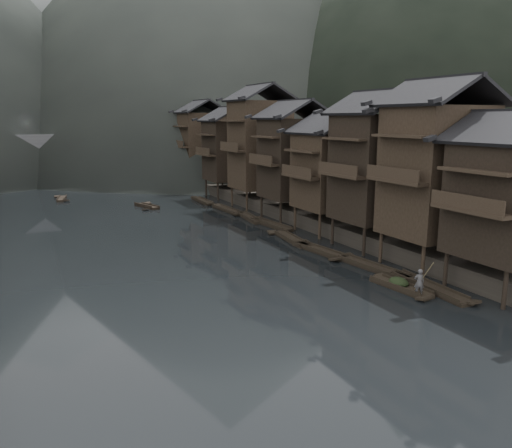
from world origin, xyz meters
TOP-DOWN VIEW (x-y plane):
  - water at (0.00, 0.00)m, footprint 300.00×300.00m
  - right_bank at (35.00, 40.00)m, footprint 40.00×200.00m
  - stilt_houses at (17.28, 19.81)m, footprint 9.00×67.60m
  - moored_sampans at (12.03, 14.72)m, footprint 3.24×50.12m
  - midriver_boats at (0.45, 54.03)m, footprint 16.24×39.38m
  - stone_bridge at (-0.00, 72.00)m, footprint 40.00×6.00m
  - hills at (6.18, 166.34)m, footprint 320.00×380.00m
  - hero_sampan at (10.97, -4.63)m, footprint 1.65×5.57m
  - cargo_heap at (10.99, -4.38)m, footprint 1.21×1.59m
  - boatman at (10.77, -6.55)m, footprint 0.81×0.72m
  - bamboo_pole at (10.97, -6.55)m, footprint 0.79×2.58m

SIDE VIEW (x-z plane):
  - water at x=0.00m, z-range 0.00..0.00m
  - moored_sampans at x=12.03m, z-range -0.03..0.44m
  - midriver_boats at x=0.45m, z-range -0.02..0.43m
  - hero_sampan at x=10.97m, z-range -0.02..0.42m
  - cargo_heap at x=10.99m, z-range 0.44..1.17m
  - right_bank at x=35.00m, z-range 0.00..1.80m
  - boatman at x=10.77m, z-range 0.44..2.30m
  - bamboo_pole at x=10.97m, z-range 2.30..5.44m
  - stone_bridge at x=0.00m, z-range 0.61..9.61m
  - stilt_houses at x=17.28m, z-range 0.75..17.26m
  - hills at x=6.18m, z-range -3.02..105.41m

